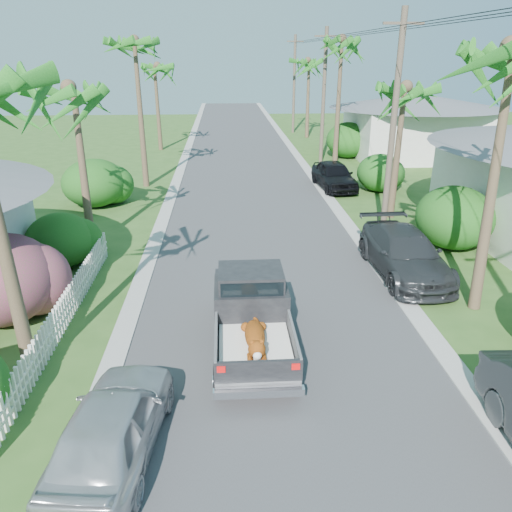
{
  "coord_description": "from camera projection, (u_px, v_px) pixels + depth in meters",
  "views": [
    {
      "loc": [
        -1.35,
        -7.48,
        7.32
      ],
      "look_at": [
        -0.41,
        7.06,
        1.4
      ],
      "focal_mm": 35.0,
      "sensor_mm": 36.0,
      "label": 1
    }
  ],
  "objects": [
    {
      "name": "parked_car_rf",
      "position": [
        334.0,
        175.0,
        28.85
      ],
      "size": [
        2.22,
        4.73,
        1.56
      ],
      "primitive_type": "imported",
      "rotation": [
        0.0,
        0.0,
        0.08
      ],
      "color": "black",
      "rests_on": "ground"
    },
    {
      "name": "palm_r_b",
      "position": [
        404.0,
        88.0,
        21.77
      ],
      "size": [
        4.4,
        4.4,
        7.2
      ],
      "color": "brown",
      "rests_on": "ground"
    },
    {
      "name": "pickup_truck",
      "position": [
        251.0,
        310.0,
        13.25
      ],
      "size": [
        1.98,
        5.12,
        2.06
      ],
      "color": "black",
      "rests_on": "ground"
    },
    {
      "name": "utility_pole_c",
      "position": [
        324.0,
        96.0,
        34.24
      ],
      "size": [
        1.6,
        0.26,
        9.0
      ],
      "color": "brown",
      "rests_on": "ground"
    },
    {
      "name": "shrub_r_c",
      "position": [
        380.0,
        173.0,
        28.29
      ],
      "size": [
        2.6,
        2.86,
        2.1
      ],
      "primitive_type": "ellipsoid",
      "color": "#1A4B15",
      "rests_on": "ground"
    },
    {
      "name": "parked_car_rm",
      "position": [
        404.0,
        254.0,
        17.58
      ],
      "size": [
        2.31,
        5.39,
        1.55
      ],
      "primitive_type": "imported",
      "rotation": [
        0.0,
        0.0,
        0.03
      ],
      "color": "#2A2C2E",
      "rests_on": "ground"
    },
    {
      "name": "utility_pole_b",
      "position": [
        393.0,
        125.0,
        20.37
      ],
      "size": [
        1.6,
        0.26,
        9.0
      ],
      "color": "brown",
      "rests_on": "ground"
    },
    {
      "name": "palm_r_d",
      "position": [
        309.0,
        61.0,
        44.58
      ],
      "size": [
        4.4,
        4.4,
        8.0
      ],
      "color": "brown",
      "rests_on": "ground"
    },
    {
      "name": "palm_l_c",
      "position": [
        134.0,
        42.0,
        26.75
      ],
      "size": [
        4.4,
        4.4,
        9.2
      ],
      "color": "brown",
      "rests_on": "ground"
    },
    {
      "name": "shrub_l_d",
      "position": [
        94.0,
        183.0,
        25.47
      ],
      "size": [
        3.2,
        3.52,
        2.4
      ],
      "primitive_type": "ellipsoid",
      "color": "#1A4B15",
      "rests_on": "ground"
    },
    {
      "name": "palm_l_d",
      "position": [
        155.0,
        66.0,
        38.37
      ],
      "size": [
        4.4,
        4.4,
        7.7
      ],
      "color": "brown",
      "rests_on": "ground"
    },
    {
      "name": "curb_right",
      "position": [
        309.0,
        172.0,
        33.11
      ],
      "size": [
        0.6,
        100.0,
        0.06
      ],
      "primitive_type": "cube",
      "color": "#A5A39E",
      "rests_on": "ground"
    },
    {
      "name": "utility_pole_d",
      "position": [
        294.0,
        84.0,
        48.11
      ],
      "size": [
        1.6,
        0.26,
        9.0
      ],
      "color": "brown",
      "rests_on": "ground"
    },
    {
      "name": "shrub_r_b",
      "position": [
        454.0,
        218.0,
        19.92
      ],
      "size": [
        3.0,
        3.3,
        2.5
      ],
      "primitive_type": "ellipsoid",
      "color": "#1A4B15",
      "rests_on": "ground"
    },
    {
      "name": "road",
      "position": [
        245.0,
        173.0,
        32.86
      ],
      "size": [
        8.0,
        100.0,
        0.02
      ],
      "primitive_type": "cube",
      "color": "#38383A",
      "rests_on": "ground"
    },
    {
      "name": "palm_r_c",
      "position": [
        342.0,
        40.0,
        31.11
      ],
      "size": [
        4.4,
        4.4,
        9.4
      ],
      "color": "brown",
      "rests_on": "ground"
    },
    {
      "name": "picket_fence",
      "position": [
        65.0,
        310.0,
        14.29
      ],
      "size": [
        0.1,
        11.0,
        1.0
      ],
      "primitive_type": "cube",
      "color": "white",
      "rests_on": "ground"
    },
    {
      "name": "parked_car_ln",
      "position": [
        112.0,
        427.0,
        9.52
      ],
      "size": [
        2.19,
        4.4,
        1.44
      ],
      "primitive_type": "imported",
      "rotation": [
        0.0,
        0.0,
        3.02
      ],
      "color": "#B2B4B9",
      "rests_on": "ground"
    },
    {
      "name": "shrub_l_b",
      "position": [
        2.0,
        279.0,
        14.35
      ],
      "size": [
        3.0,
        3.3,
        2.6
      ],
      "primitive_type": "ellipsoid",
      "color": "#B71A6A",
      "rests_on": "ground"
    },
    {
      "name": "curb_left",
      "position": [
        179.0,
        174.0,
        32.6
      ],
      "size": [
        0.6,
        100.0,
        0.06
      ],
      "primitive_type": "cube",
      "color": "#A5A39E",
      "rests_on": "ground"
    },
    {
      "name": "palm_l_b",
      "position": [
        72.0,
        89.0,
        18.13
      ],
      "size": [
        4.4,
        4.4,
        7.4
      ],
      "color": "brown",
      "rests_on": "ground"
    },
    {
      "name": "shrub_r_d",
      "position": [
        348.0,
        140.0,
        37.47
      ],
      "size": [
        3.2,
        3.52,
        2.6
      ],
      "primitive_type": "ellipsoid",
      "color": "#1A4B15",
      "rests_on": "ground"
    },
    {
      "name": "shrub_l_c",
      "position": [
        60.0,
        241.0,
        18.18
      ],
      "size": [
        2.4,
        2.64,
        2.0
      ],
      "primitive_type": "ellipsoid",
      "color": "#1A4B15",
      "rests_on": "ground"
    },
    {
      "name": "ground",
      "position": [
        300.0,
        457.0,
        9.75
      ],
      "size": [
        120.0,
        120.0,
        0.0
      ],
      "primitive_type": "plane",
      "color": "#315520",
      "rests_on": "ground"
    },
    {
      "name": "house_right_far",
      "position": [
        414.0,
        128.0,
        37.46
      ],
      "size": [
        9.0,
        8.0,
        4.6
      ],
      "color": "silver",
      "rests_on": "ground"
    }
  ]
}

